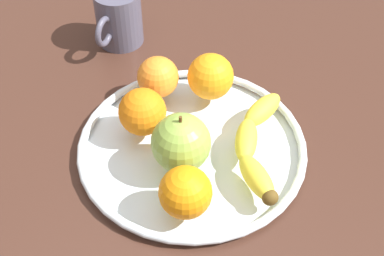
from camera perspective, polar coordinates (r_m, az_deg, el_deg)
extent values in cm
cube|color=#40261D|center=(79.02, 0.00, -3.40)|extent=(139.82, 139.82, 4.00)
cylinder|color=silver|center=(77.27, 0.00, -2.30)|extent=(31.29, 31.29, 0.60)
torus|color=silver|center=(76.60, 0.00, -1.86)|extent=(32.60, 32.60, 1.20)
ellipsoid|color=yellow|center=(79.20, 7.46, 1.92)|extent=(8.47, 5.56, 3.10)
ellipsoid|color=yellow|center=(74.75, 5.76, -1.29)|extent=(8.38, 4.79, 3.10)
ellipsoid|color=yellow|center=(70.64, 6.85, -5.21)|extent=(7.73, 7.80, 3.10)
ellipsoid|color=brown|center=(68.88, 8.28, -7.30)|extent=(2.95, 2.95, 2.17)
sphere|color=#8AB043|center=(70.83, -1.43, -1.50)|extent=(8.03, 8.03, 8.03)
cylinder|color=#593819|center=(67.76, -1.49, 0.89)|extent=(0.44, 0.44, 1.20)
sphere|color=orange|center=(76.14, -5.16, 1.90)|extent=(6.82, 6.82, 6.82)
sphere|color=orange|center=(81.04, 1.98, 5.48)|extent=(7.02, 7.02, 7.02)
sphere|color=orange|center=(81.57, -3.63, 5.41)|extent=(6.35, 6.35, 6.35)
sphere|color=orange|center=(66.40, -0.70, -6.83)|extent=(6.73, 6.73, 6.73)
cylinder|color=#504E62|center=(94.74, -7.74, 11.55)|extent=(7.92, 7.92, 9.68)
torus|color=#504E62|center=(90.87, -9.26, 10.03)|extent=(5.26, 1.00, 5.26)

